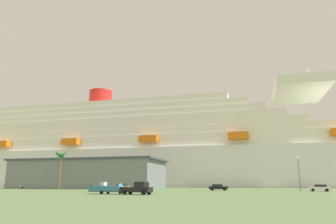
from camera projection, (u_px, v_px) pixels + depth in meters
The scene contains 11 objects.
ground_plane at pixel (160, 188), 105.95m from camera, with size 600.00×600.00×0.00m, color #567042.
cruise_ship at pixel (159, 152), 148.66m from camera, with size 255.16×43.69×57.30m.
terminal_building at pixel (89, 174), 107.70m from camera, with size 51.74×24.48×9.69m.
pickup_truck at pixel (138, 188), 54.77m from camera, with size 5.89×3.16×2.20m.
small_boat_on_trailer at pixel (110, 189), 57.05m from camera, with size 8.81×3.44×2.15m.
palm_tree at pixel (61, 159), 92.48m from camera, with size 3.51×3.64×10.98m.
street_lamp at pixel (299, 168), 71.80m from camera, with size 0.56×0.56×7.96m.
parked_car_silver_sedan at pixel (29, 186), 101.48m from camera, with size 4.84×2.53×1.58m.
parked_car_white_van at pixel (320, 188), 73.25m from camera, with size 4.71×2.51×1.58m.
parked_car_black_coupe at pixel (218, 187), 80.54m from camera, with size 4.81×2.22×1.58m.
parked_car_yellow_taxi at pixel (122, 187), 83.71m from camera, with size 4.55×2.49×1.58m.
Camera 1 is at (25.64, -76.03, 2.17)m, focal length 33.47 mm.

